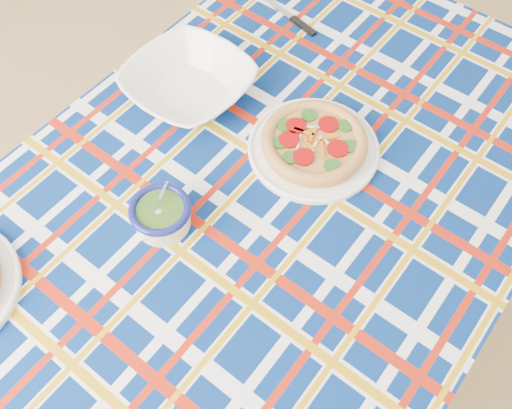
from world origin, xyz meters
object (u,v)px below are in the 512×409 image
pesto_bowl (161,214)px  serving_bowl (189,83)px  main_focaccia_plate (314,142)px  dining_table (264,212)px

pesto_bowl → serving_bowl: pesto_bowl is taller
main_focaccia_plate → pesto_bowl: (-0.36, -0.00, 0.01)m
dining_table → main_focaccia_plate: 0.18m
dining_table → main_focaccia_plate: (0.15, 0.04, 0.10)m
dining_table → main_focaccia_plate: bearing=-5.9°
dining_table → pesto_bowl: 0.24m
main_focaccia_plate → pesto_bowl: pesto_bowl is taller
dining_table → main_focaccia_plate: main_focaccia_plate is taller
dining_table → pesto_bowl: pesto_bowl is taller
dining_table → serving_bowl: bearing=69.7°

